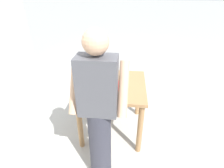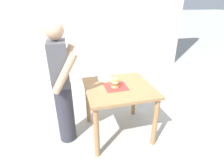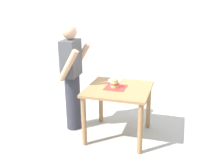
{
  "view_description": "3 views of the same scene",
  "coord_description": "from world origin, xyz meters",
  "px_view_note": "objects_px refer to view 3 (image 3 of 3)",
  "views": [
    {
      "loc": [
        -0.22,
        2.11,
        1.94
      ],
      "look_at": [
        0.0,
        0.1,
        0.85
      ],
      "focal_mm": 28.0,
      "sensor_mm": 36.0,
      "label": 1
    },
    {
      "loc": [
        -2.1,
        0.67,
        1.87
      ],
      "look_at": [
        0.0,
        0.1,
        0.85
      ],
      "focal_mm": 28.0,
      "sensor_mm": 36.0,
      "label": 2
    },
    {
      "loc": [
        -3.52,
        -0.89,
        2.12
      ],
      "look_at": [
        0.0,
        0.1,
        0.85
      ],
      "focal_mm": 42.0,
      "sensor_mm": 36.0,
      "label": 3
    }
  ],
  "objects_px": {
    "side_plate_with_forks": "(115,80)",
    "diner_across_table": "(72,77)",
    "patio_table": "(118,97)",
    "sandwich": "(115,83)",
    "pickle_spear": "(117,84)"
  },
  "relations": [
    {
      "from": "patio_table",
      "to": "sandwich",
      "type": "distance_m",
      "value": 0.23
    },
    {
      "from": "patio_table",
      "to": "side_plate_with_forks",
      "type": "bearing_deg",
      "value": 23.77
    },
    {
      "from": "patio_table",
      "to": "diner_across_table",
      "type": "bearing_deg",
      "value": 85.66
    },
    {
      "from": "pickle_spear",
      "to": "diner_across_table",
      "type": "height_order",
      "value": "diner_across_table"
    },
    {
      "from": "patio_table",
      "to": "pickle_spear",
      "type": "bearing_deg",
      "value": 26.65
    },
    {
      "from": "side_plate_with_forks",
      "to": "diner_across_table",
      "type": "xyz_separation_m",
      "value": [
        -0.25,
        0.63,
        0.08
      ]
    },
    {
      "from": "patio_table",
      "to": "diner_across_table",
      "type": "height_order",
      "value": "diner_across_table"
    },
    {
      "from": "patio_table",
      "to": "side_plate_with_forks",
      "type": "distance_m",
      "value": 0.37
    },
    {
      "from": "side_plate_with_forks",
      "to": "diner_across_table",
      "type": "distance_m",
      "value": 0.68
    },
    {
      "from": "patio_table",
      "to": "sandwich",
      "type": "bearing_deg",
      "value": 99.82
    },
    {
      "from": "patio_table",
      "to": "pickle_spear",
      "type": "height_order",
      "value": "pickle_spear"
    },
    {
      "from": "patio_table",
      "to": "side_plate_with_forks",
      "type": "relative_size",
      "value": 4.25
    },
    {
      "from": "patio_table",
      "to": "sandwich",
      "type": "relative_size",
      "value": 5.03
    },
    {
      "from": "sandwich",
      "to": "pickle_spear",
      "type": "height_order",
      "value": "sandwich"
    },
    {
      "from": "pickle_spear",
      "to": "side_plate_with_forks",
      "type": "distance_m",
      "value": 0.21
    }
  ]
}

